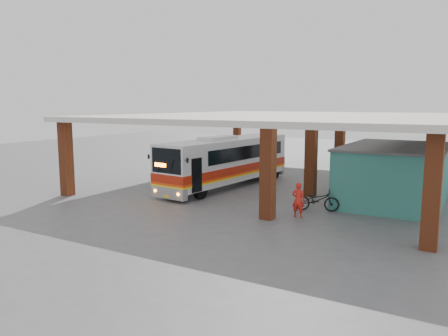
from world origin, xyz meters
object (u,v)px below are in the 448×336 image
Objects in this scene: motorcycle at (317,200)px; coach_bus at (227,161)px; red_chair at (363,178)px; pedestrian at (298,200)px.

coach_bus is at bearing 47.74° from motorcycle.
red_chair is at bearing 43.31° from coach_bus.
motorcycle is 2.55× the size of red_chair.
motorcycle reaches higher than red_chair.
pedestrian is at bearing -30.93° from coach_bus.
pedestrian reaches higher than motorcycle.
red_chair is (0.57, 10.78, -0.45)m from pedestrian.
coach_bus is at bearing -39.16° from pedestrian.
motorcycle is at bearing -105.12° from pedestrian.
pedestrian is (6.83, -5.05, -0.82)m from coach_bus.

